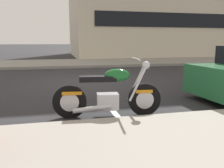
{
  "coord_description": "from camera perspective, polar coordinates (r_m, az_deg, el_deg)",
  "views": [
    {
      "loc": [
        -1.08,
        -8.25,
        1.4
      ],
      "look_at": [
        -0.03,
        -3.73,
        0.57
      ],
      "focal_mm": 37.83,
      "sensor_mm": 36.0,
      "label": 1
    }
  ],
  "objects": [
    {
      "name": "parked_motorcycle",
      "position": [
        4.43,
        -0.77,
        -2.59
      ],
      "size": [
        2.04,
        0.62,
        1.11
      ],
      "rotation": [
        0.0,
        0.0,
        -0.11
      ],
      "color": "black",
      "rests_on": "ground"
    },
    {
      "name": "ground_plane",
      "position": [
        8.44,
        -5.58,
        0.57
      ],
      "size": [
        260.0,
        260.0,
        0.0
      ],
      "primitive_type": "plane",
      "color": "#28282B"
    },
    {
      "name": "parking_stall_stripe",
      "position": [
        4.78,
        0.54,
        -6.85
      ],
      "size": [
        0.12,
        2.2,
        0.01
      ],
      "primitive_type": "cube",
      "color": "silver",
      "rests_on": "ground"
    }
  ]
}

